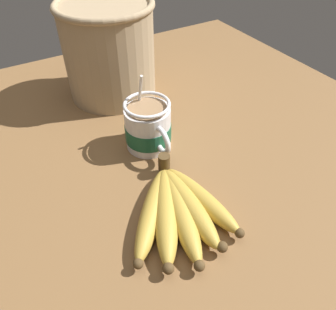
% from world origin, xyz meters
% --- Properties ---
extents(table, '(1.06, 1.06, 0.04)m').
position_xyz_m(table, '(0.00, 0.00, 0.02)').
color(table, brown).
rests_on(table, ground).
extents(coffee_mug, '(0.13, 0.08, 0.14)m').
position_xyz_m(coffee_mug, '(-0.07, 0.02, 0.08)').
color(coffee_mug, silver).
rests_on(coffee_mug, table).
extents(banana_bunch, '(0.20, 0.17, 0.04)m').
position_xyz_m(banana_bunch, '(0.10, -0.02, 0.06)').
color(banana_bunch, '#4C381E').
rests_on(banana_bunch, table).
extents(woven_basket, '(0.20, 0.20, 0.20)m').
position_xyz_m(woven_basket, '(-0.28, 0.04, 0.14)').
color(woven_basket, tan).
rests_on(woven_basket, table).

